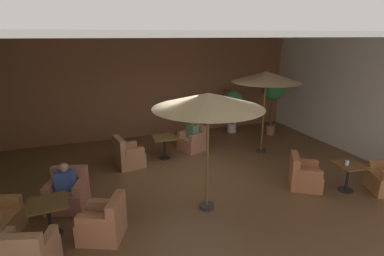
% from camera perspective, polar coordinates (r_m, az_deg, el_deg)
% --- Properties ---
extents(ground_plane, '(10.75, 8.60, 0.02)m').
position_cam_1_polar(ground_plane, '(8.17, 1.05, -9.81)').
color(ground_plane, brown).
extents(wall_back_brick, '(10.75, 0.08, 3.62)m').
position_cam_1_polar(wall_back_brick, '(11.52, -6.62, 7.53)').
color(wall_back_brick, brown).
rests_on(wall_back_brick, ground_plane).
extents(wall_right_plain, '(0.08, 8.60, 3.62)m').
position_cam_1_polar(wall_right_plain, '(10.65, 29.09, 4.76)').
color(wall_right_plain, silver).
rests_on(wall_right_plain, ground_plane).
extents(ceiling_slab, '(10.75, 8.60, 0.06)m').
position_cam_1_polar(ceiling_slab, '(7.30, 1.21, 16.85)').
color(ceiling_slab, silver).
rests_on(ceiling_slab, wall_back_brick).
extents(cafe_table_front_left, '(0.68, 0.68, 0.70)m').
position_cam_1_polar(cafe_table_front_left, '(8.37, 26.88, -7.01)').
color(cafe_table_front_left, black).
rests_on(cafe_table_front_left, ground_plane).
extents(armchair_front_left_east, '(1.04, 1.06, 0.81)m').
position_cam_1_polar(armchair_front_left_east, '(8.26, 19.92, -8.21)').
color(armchair_front_left_east, '#B56B45').
rests_on(armchair_front_left_east, ground_plane).
extents(cafe_table_front_right, '(0.71, 0.71, 0.70)m').
position_cam_1_polar(cafe_table_front_right, '(9.42, -5.10, -2.52)').
color(cafe_table_front_right, black).
rests_on(cafe_table_front_right, ground_plane).
extents(armchair_front_right_north, '(0.85, 0.87, 0.90)m').
position_cam_1_polar(armchair_front_right_north, '(9.10, -11.72, -5.00)').
color(armchair_front_right_north, '#B07453').
rests_on(armchair_front_right_north, ground_plane).
extents(armchair_front_right_east, '(0.98, 0.97, 0.81)m').
position_cam_1_polar(armchair_front_right_east, '(10.16, 0.29, -2.40)').
color(armchair_front_right_east, '#B07153').
rests_on(armchair_front_right_east, ground_plane).
extents(cafe_table_mid_center, '(0.76, 0.76, 0.70)m').
position_cam_1_polar(cafe_table_mid_center, '(6.51, -24.97, -13.66)').
color(cafe_table_mid_center, black).
rests_on(cafe_table_mid_center, ground_plane).
extents(armchair_mid_center_north, '(0.97, 0.98, 0.84)m').
position_cam_1_polar(armchair_mid_center_north, '(7.45, -21.95, -11.13)').
color(armchair_mid_center_north, '#AE6A53').
rests_on(armchair_mid_center_north, ground_plane).
extents(armchair_mid_center_west, '(0.98, 0.95, 0.83)m').
position_cam_1_polar(armchair_mid_center_west, '(6.21, -15.99, -16.41)').
color(armchair_mid_center_west, '#B36F4E').
rests_on(armchair_mid_center_west, ground_plane).
extents(patio_umbrella_tall_red, '(2.11, 2.11, 2.60)m').
position_cam_1_polar(patio_umbrella_tall_red, '(9.73, 13.50, 9.07)').
color(patio_umbrella_tall_red, '#2D2D2D').
rests_on(patio_umbrella_tall_red, ground_plane).
extents(patio_umbrella_center_beige, '(2.26, 2.26, 2.56)m').
position_cam_1_polar(patio_umbrella_center_beige, '(6.15, 3.01, 4.91)').
color(patio_umbrella_center_beige, '#2D2D2D').
rests_on(patio_umbrella_center_beige, ground_plane).
extents(potted_tree_left_corner, '(0.72, 0.72, 1.65)m').
position_cam_1_polar(potted_tree_left_corner, '(11.90, 7.53, 4.69)').
color(potted_tree_left_corner, silver).
rests_on(potted_tree_left_corner, ground_plane).
extents(potted_tree_mid_left, '(0.87, 0.87, 2.21)m').
position_cam_1_polar(potted_tree_mid_left, '(11.79, 14.76, 6.67)').
color(potted_tree_mid_left, '#A86647').
rests_on(potted_tree_mid_left, ground_plane).
extents(patron_blue_shirt, '(0.36, 0.41, 0.63)m').
position_cam_1_polar(patron_blue_shirt, '(10.01, 0.12, -0.28)').
color(patron_blue_shirt, '#547757').
rests_on(patron_blue_shirt, ground_plane).
extents(patron_by_window, '(0.44, 0.35, 0.61)m').
position_cam_1_polar(patron_by_window, '(7.25, -22.39, -8.56)').
color(patron_by_window, '#3551A2').
rests_on(patron_by_window, ground_plane).
extents(iced_drink_cup, '(0.08, 0.08, 0.11)m').
position_cam_1_polar(iced_drink_cup, '(8.21, 26.67, -5.74)').
color(iced_drink_cup, white).
rests_on(iced_drink_cup, cafe_table_front_left).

